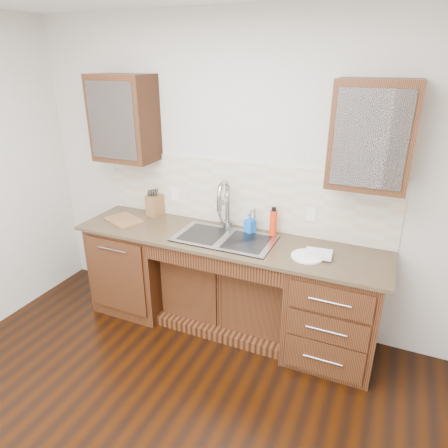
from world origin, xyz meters
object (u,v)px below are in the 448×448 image
at_px(water_bottle, 273,223).
at_px(cutting_board, 124,220).
at_px(knife_block, 156,205).
at_px(plate, 307,256).
at_px(soap_bottle, 250,223).

distance_m(water_bottle, cutting_board, 1.41).
bearing_deg(knife_block, plate, -2.05).
height_order(plate, knife_block, knife_block).
bearing_deg(plate, cutting_board, 178.54).
xyz_separation_m(knife_block, cutting_board, (-0.19, -0.27, -0.09)).
bearing_deg(cutting_board, soap_bottle, 10.43).
bearing_deg(soap_bottle, knife_block, -162.30).
height_order(plate, cutting_board, cutting_board).
height_order(knife_block, cutting_board, knife_block).
xyz_separation_m(water_bottle, knife_block, (-1.19, 0.03, -0.01)).
bearing_deg(water_bottle, plate, -37.91).
distance_m(knife_block, cutting_board, 0.34).
distance_m(plate, cutting_board, 1.74).
bearing_deg(cutting_board, knife_block, 54.78).
relative_size(soap_bottle, plate, 0.72).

